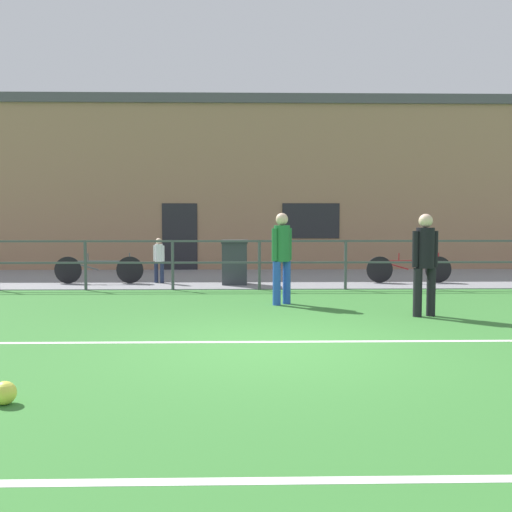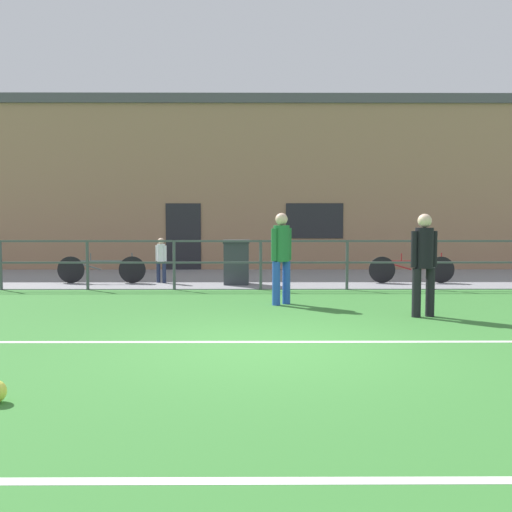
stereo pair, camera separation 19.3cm
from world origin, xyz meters
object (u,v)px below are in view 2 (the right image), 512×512
at_px(player_striker, 281,253).
at_px(bicycle_parked_1, 411,269).
at_px(spectator_child, 161,257).
at_px(trash_bin_0, 236,262).
at_px(player_goalkeeper, 424,259).
at_px(bicycle_parked_0, 101,269).

relative_size(player_striker, bicycle_parked_1, 0.82).
height_order(spectator_child, bicycle_parked_1, spectator_child).
xyz_separation_m(spectator_child, trash_bin_0, (1.91, -0.35, -0.09)).
relative_size(player_goalkeeper, spectator_child, 1.54).
relative_size(bicycle_parked_0, trash_bin_0, 2.02).
bearing_deg(bicycle_parked_1, spectator_child, 179.14).
xyz_separation_m(player_goalkeeper, bicycle_parked_1, (1.11, 4.90, -0.62)).
relative_size(player_goalkeeper, player_striker, 0.99).
relative_size(player_striker, spectator_child, 1.56).
bearing_deg(spectator_child, player_goalkeeper, 157.62).
bearing_deg(bicycle_parked_0, spectator_child, 3.65).
bearing_deg(player_goalkeeper, bicycle_parked_0, -50.75).
distance_m(player_striker, bicycle_parked_0, 5.62).
height_order(bicycle_parked_0, bicycle_parked_1, bicycle_parked_0).
bearing_deg(bicycle_parked_1, trash_bin_0, -176.72).
bearing_deg(trash_bin_0, spectator_child, 169.69).
distance_m(player_goalkeeper, bicycle_parked_0, 8.32).
distance_m(player_goalkeeper, spectator_child, 7.22).
distance_m(player_goalkeeper, player_striker, 2.73).
relative_size(bicycle_parked_1, trash_bin_0, 1.97).
xyz_separation_m(bicycle_parked_0, trash_bin_0, (3.40, -0.25, 0.20)).
height_order(player_striker, bicycle_parked_1, player_striker).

